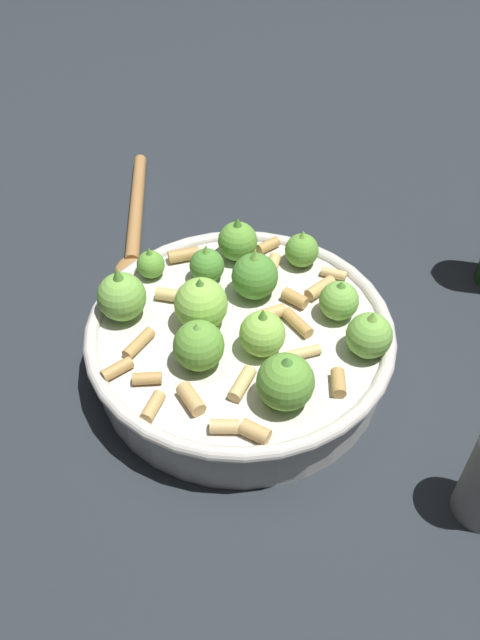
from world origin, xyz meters
name	(u,v)px	position (x,y,z in m)	size (l,w,h in m)	color
ground_plane	(240,365)	(0.00, 0.00, 0.00)	(2.40, 2.40, 0.00)	#23282D
cooking_pan	(240,337)	(0.00, 0.00, 0.04)	(0.27, 0.27, 0.11)	beige
wooden_spoon	(135,223)	(0.22, 0.12, 0.01)	(0.25, 0.04, 0.02)	#9E703D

